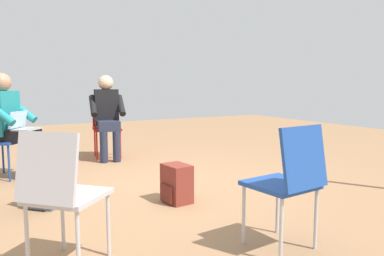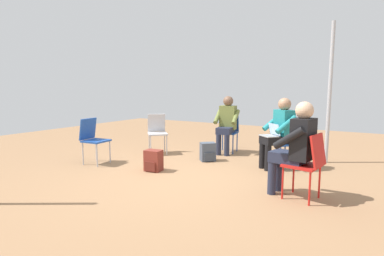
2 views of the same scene
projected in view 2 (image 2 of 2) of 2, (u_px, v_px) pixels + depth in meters
The scene contains 12 objects.
ground_plane at pixel (185, 176), 4.79m from camera, with size 14.00×14.00×0.00m, color #99704C.
chair_west at pixel (229, 130), 6.64m from camera, with size 0.49×0.45×0.85m.
chair_south at pixel (93, 137), 5.57m from camera, with size 0.44×0.47×0.85m.
chair_southwest at pixel (157, 131), 6.49m from camera, with size 0.58×0.58×0.85m.
chair_north at pixel (308, 162), 3.72m from camera, with size 0.46×0.50×0.85m.
chair_northwest at pixel (287, 140), 5.29m from camera, with size 0.59×0.58×0.85m.
person_with_laptop at pixel (279, 129), 5.21m from camera, with size 0.64×0.63×1.24m.
person_in_olive at pixel (227, 121), 6.46m from camera, with size 0.55×0.54×1.24m.
person_in_black at pixel (296, 144), 3.80m from camera, with size 0.55×0.56×1.24m.
backpack_near_laptop_user at pixel (154, 162), 5.10m from camera, with size 0.27×0.30×0.36m.
backpack_by_empty_chair at pixel (208, 153), 5.81m from camera, with size 0.34×0.34×0.36m.
tent_pole_far at pixel (330, 94), 5.54m from camera, with size 0.07×0.07×2.61m, color #B2B2B7.
Camera 2 is at (3.93, 2.50, 1.39)m, focal length 28.00 mm.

